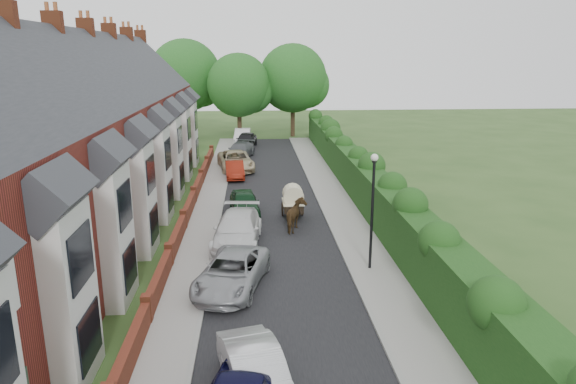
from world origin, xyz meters
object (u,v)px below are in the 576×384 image
at_px(car_green, 244,202).
at_px(car_grey, 240,150).
at_px(horse_cart, 293,199).
at_px(lamppost, 373,197).
at_px(car_black, 246,140).
at_px(car_red, 235,170).
at_px(car_white, 237,230).
at_px(car_silver_a, 256,374).
at_px(car_silver_b, 232,272).
at_px(car_beige, 236,161).
at_px(horse, 296,216).

height_order(car_green, car_grey, car_green).
relative_size(car_grey, horse_cart, 1.74).
height_order(lamppost, horse_cart, lamppost).
bearing_deg(car_black, car_red, -83.43).
relative_size(car_white, car_green, 1.33).
xyz_separation_m(car_silver_a, car_grey, (-1.15, 33.74, 0.00)).
relative_size(lamppost, car_black, 1.16).
height_order(car_silver_b, car_grey, car_grey).
bearing_deg(car_beige, car_white, -97.34).
bearing_deg(car_black, car_grey, -85.36).
relative_size(car_green, horse, 2.05).
distance_m(car_green, car_black, 22.39).
height_order(car_green, car_black, car_black).
bearing_deg(horse_cart, car_white, -126.80).
height_order(car_silver_a, horse, horse).
bearing_deg(horse, lamppost, 131.51).
distance_m(car_silver_b, car_green, 9.95).
xyz_separation_m(lamppost, car_red, (-6.40, 17.80, -2.66)).
relative_size(car_beige, car_grey, 1.16).
height_order(car_green, horse, horse).
relative_size(car_black, horse, 2.24).
bearing_deg(car_white, car_silver_b, -86.40).
bearing_deg(car_green, car_silver_a, -93.51).
bearing_deg(car_silver_b, car_silver_a, -68.48).
bearing_deg(car_black, car_white, -80.56).
bearing_deg(car_silver_b, car_grey, 104.49).
height_order(car_beige, horse, horse).
relative_size(car_beige, horse, 2.78).
bearing_deg(car_silver_b, car_beige, 105.25).
distance_m(car_silver_a, horse, 13.78).
relative_size(car_grey, horse, 2.40).
relative_size(lamppost, car_grey, 1.09).
bearing_deg(car_green, car_black, 84.93).
height_order(lamppost, car_green, lamppost).
distance_m(car_silver_b, horse, 7.43).
bearing_deg(lamppost, car_green, 122.78).
height_order(horse, horse_cart, horse_cart).
bearing_deg(car_white, car_black, 94.37).
xyz_separation_m(car_silver_b, car_white, (0.09, 4.77, 0.10)).
bearing_deg(car_red, car_beige, 85.55).
bearing_deg(horse, car_silver_a, 95.04).
xyz_separation_m(car_silver_b, car_black, (0.25, 32.33, 0.07)).
height_order(car_silver_a, car_red, car_silver_a).
height_order(car_silver_b, car_red, car_silver_b).
xyz_separation_m(car_white, car_beige, (-0.58, 17.12, -0.02)).
relative_size(car_silver_a, car_beige, 0.76).
relative_size(car_silver_a, car_black, 0.94).
xyz_separation_m(car_silver_a, car_white, (-0.82, 11.64, 0.09)).
bearing_deg(horse_cart, car_green, 158.64).
bearing_deg(car_silver_b, lamppost, 26.67).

